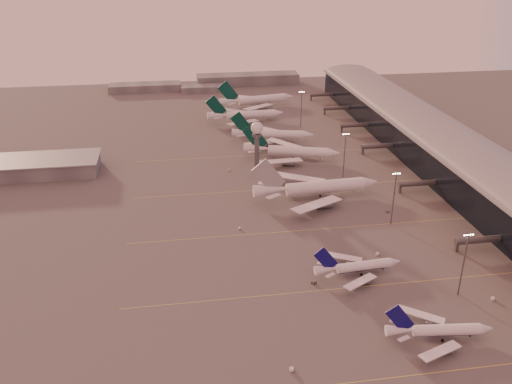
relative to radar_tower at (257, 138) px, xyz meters
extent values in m
plane|color=#504D4D|center=(-5.00, -120.00, -20.95)|extent=(700.00, 700.00, 0.00)
cube|color=#D9C44C|center=(25.00, -155.00, -20.94)|extent=(180.00, 0.25, 0.02)
cube|color=#D9C44C|center=(25.00, -110.00, -20.94)|extent=(180.00, 0.25, 0.02)
cube|color=#D9C44C|center=(25.00, -65.00, -20.94)|extent=(180.00, 0.25, 0.02)
cube|color=#D9C44C|center=(25.00, -20.00, -20.94)|extent=(180.00, 0.25, 0.02)
cube|color=#D9C44C|center=(25.00, 30.00, -20.94)|extent=(180.00, 0.25, 0.02)
cube|color=black|center=(103.00, -10.00, -11.95)|extent=(36.00, 360.00, 18.00)
cylinder|color=gray|center=(103.00, -10.00, -2.95)|extent=(10.08, 360.00, 10.08)
cube|color=gray|center=(103.00, -10.00, -2.75)|extent=(40.00, 362.00, 0.80)
cylinder|color=#505256|center=(77.00, -92.00, -16.45)|extent=(22.00, 2.80, 2.80)
cube|color=#505256|center=(67.00, -92.00, -18.75)|extent=(1.20, 1.20, 4.40)
cylinder|color=#505256|center=(77.00, -34.00, -16.45)|extent=(22.00, 2.80, 2.80)
cube|color=#505256|center=(67.00, -34.00, -18.75)|extent=(1.20, 1.20, 4.40)
cylinder|color=#505256|center=(77.00, 22.00, -16.45)|extent=(22.00, 2.80, 2.80)
cube|color=#505256|center=(67.00, 22.00, -18.75)|extent=(1.20, 1.20, 4.40)
cylinder|color=#505256|center=(77.00, 64.00, -16.45)|extent=(22.00, 2.80, 2.80)
cube|color=#505256|center=(67.00, 64.00, -18.75)|extent=(1.20, 1.20, 4.40)
cylinder|color=#505256|center=(77.00, 106.00, -16.45)|extent=(22.00, 2.80, 2.80)
cube|color=#505256|center=(67.00, 106.00, -18.75)|extent=(1.20, 1.20, 4.40)
cylinder|color=#505256|center=(77.00, 146.00, -16.45)|extent=(22.00, 2.80, 2.80)
cube|color=#505256|center=(67.00, 146.00, -18.75)|extent=(1.20, 1.20, 4.40)
cube|color=#5B5E62|center=(-125.00, 20.00, -16.95)|extent=(80.00, 25.00, 8.00)
cube|color=gray|center=(-125.00, 20.00, -12.75)|extent=(82.00, 27.00, 0.60)
cylinder|color=#505256|center=(0.00, 0.00, -9.95)|extent=(2.60, 2.60, 22.00)
cylinder|color=#505256|center=(0.00, 0.00, 1.55)|extent=(5.20, 5.20, 1.20)
sphere|color=white|center=(0.00, 0.00, 5.45)|extent=(6.40, 6.40, 6.40)
cylinder|color=#505256|center=(0.00, 0.00, 9.15)|extent=(0.16, 0.16, 2.00)
cylinder|color=#505256|center=(53.00, -120.00, -8.45)|extent=(0.56, 0.56, 25.00)
cube|color=#505256|center=(53.00, -120.00, 3.55)|extent=(3.60, 0.25, 0.25)
sphere|color=#FFEABF|center=(51.50, -120.00, 3.15)|extent=(0.56, 0.56, 0.56)
sphere|color=#FFEABF|center=(52.50, -120.00, 3.15)|extent=(0.56, 0.56, 0.56)
sphere|color=#FFEABF|center=(53.50, -120.00, 3.15)|extent=(0.56, 0.56, 0.56)
sphere|color=#FFEABF|center=(54.50, -120.00, 3.15)|extent=(0.56, 0.56, 0.56)
cylinder|color=#505256|center=(50.00, -65.00, -8.45)|extent=(0.56, 0.56, 25.00)
cube|color=#505256|center=(50.00, -65.00, 3.55)|extent=(3.60, 0.25, 0.25)
sphere|color=#FFEABF|center=(48.50, -65.00, 3.15)|extent=(0.56, 0.56, 0.56)
sphere|color=#FFEABF|center=(49.50, -65.00, 3.15)|extent=(0.56, 0.56, 0.56)
sphere|color=#FFEABF|center=(50.50, -65.00, 3.15)|extent=(0.56, 0.56, 0.56)
sphere|color=#FFEABF|center=(51.50, -65.00, 3.15)|extent=(0.56, 0.56, 0.56)
cylinder|color=#505256|center=(45.00, -10.00, -8.45)|extent=(0.56, 0.56, 25.00)
cube|color=#505256|center=(45.00, -10.00, 3.55)|extent=(3.60, 0.25, 0.25)
sphere|color=#FFEABF|center=(43.50, -10.00, 3.15)|extent=(0.56, 0.56, 0.56)
sphere|color=#FFEABF|center=(44.50, -10.00, 3.15)|extent=(0.56, 0.56, 0.56)
sphere|color=#FFEABF|center=(45.50, -10.00, 3.15)|extent=(0.56, 0.56, 0.56)
sphere|color=#FFEABF|center=(46.50, -10.00, 3.15)|extent=(0.56, 0.56, 0.56)
cylinder|color=#505256|center=(43.00, 80.00, -8.45)|extent=(0.56, 0.56, 25.00)
cube|color=#505256|center=(43.00, 80.00, 3.55)|extent=(3.60, 0.25, 0.25)
sphere|color=#FFEABF|center=(41.50, 80.00, 3.15)|extent=(0.56, 0.56, 0.56)
sphere|color=#FFEABF|center=(42.50, 80.00, 3.15)|extent=(0.56, 0.56, 0.56)
sphere|color=#FFEABF|center=(43.50, 80.00, 3.15)|extent=(0.56, 0.56, 0.56)
sphere|color=#FFEABF|center=(44.50, 80.00, 3.15)|extent=(0.56, 0.56, 0.56)
cube|color=#5B5E62|center=(-65.00, 200.00, -17.95)|extent=(60.00, 18.00, 6.00)
cube|color=#5B5E62|center=(25.00, 210.00, -16.45)|extent=(90.00, 20.00, 9.00)
cube|color=#5B5E62|center=(-15.00, 190.00, -18.45)|extent=(40.00, 15.00, 5.00)
cylinder|color=white|center=(37.49, -141.41, -18.04)|extent=(21.22, 5.78, 3.57)
cylinder|color=#0D0A60|center=(37.49, -141.41, -18.84)|extent=(20.69, 4.75, 2.57)
cone|color=white|center=(49.92, -142.75, -18.04)|extent=(4.41, 3.98, 3.57)
cone|color=white|center=(22.70, -139.83, -17.59)|extent=(9.12, 4.49, 3.57)
cube|color=white|center=(31.43, -149.59, -18.66)|extent=(15.38, 8.91, 1.12)
cylinder|color=slate|center=(34.19, -147.80, -20.29)|extent=(4.28, 2.74, 2.32)
cube|color=slate|center=(34.19, -147.80, -19.29)|extent=(0.31, 0.26, 1.43)
cube|color=white|center=(33.31, -132.14, -18.66)|extent=(14.52, 11.41, 1.12)
cylinder|color=slate|center=(35.63, -134.47, -20.29)|extent=(4.28, 2.74, 2.32)
cube|color=slate|center=(35.63, -134.47, -19.29)|extent=(0.31, 0.26, 1.43)
cube|color=#0D0A60|center=(22.26, -139.78, -13.18)|extent=(9.77, 1.37, 10.63)
cube|color=white|center=(22.30, -143.86, -17.50)|extent=(4.33, 2.81, 0.23)
cube|color=white|center=(23.16, -135.80, -17.50)|extent=(4.24, 3.45, 0.23)
cylinder|color=black|center=(45.40, -142.26, -20.48)|extent=(0.47, 0.47, 0.94)
cylinder|color=black|center=(36.03, -139.18, -20.43)|extent=(1.08, 0.58, 1.03)
cylinder|color=black|center=(35.59, -143.29, -20.43)|extent=(1.08, 0.58, 1.03)
cylinder|color=white|center=(24.47, -101.64, -18.03)|extent=(21.20, 5.01, 3.58)
cylinder|color=#0D0A60|center=(24.47, -101.64, -18.84)|extent=(20.71, 3.98, 2.57)
cone|color=white|center=(36.98, -100.78, -18.03)|extent=(4.30, 3.85, 3.58)
cone|color=white|center=(9.60, -102.67, -17.59)|extent=(9.03, 4.17, 3.58)
cube|color=white|center=(19.94, -110.77, -18.66)|extent=(14.75, 11.02, 1.12)
cylinder|color=slate|center=(22.35, -108.52, -20.29)|extent=(4.22, 2.60, 2.32)
cube|color=slate|center=(22.35, -108.52, -19.28)|extent=(0.30, 0.25, 1.43)
cube|color=white|center=(18.73, -93.22, -18.66)|extent=(15.31, 9.41, 1.12)
cylinder|color=slate|center=(21.42, -95.12, -20.29)|extent=(4.22, 2.60, 2.32)
cube|color=slate|center=(21.42, -95.12, -19.28)|extent=(0.30, 0.25, 1.43)
cube|color=#0D0A60|center=(9.17, -102.70, -13.16)|extent=(9.81, 1.00, 10.66)
cube|color=white|center=(9.91, -106.72, -17.50)|extent=(4.28, 3.35, 0.24)
cube|color=white|center=(9.36, -98.61, -17.50)|extent=(4.34, 2.94, 0.24)
cylinder|color=black|center=(32.44, -101.09, -20.48)|extent=(0.47, 0.47, 0.94)
cylinder|color=black|center=(22.64, -99.69, -20.43)|extent=(1.06, 0.54, 1.04)
cylinder|color=black|center=(22.93, -103.82, -20.43)|extent=(1.06, 0.54, 1.04)
cylinder|color=white|center=(28.61, -32.74, -16.72)|extent=(39.28, 8.29, 6.09)
cylinder|color=white|center=(28.61, -32.74, -18.09)|extent=(38.40, 6.55, 4.39)
cone|color=white|center=(51.84, -31.42, -16.72)|extent=(7.88, 6.51, 6.09)
cone|color=white|center=(0.98, -34.30, -15.96)|extent=(16.67, 7.01, 6.09)
cube|color=white|center=(20.03, -49.46, -17.79)|extent=(27.29, 20.06, 1.81)
cylinder|color=slate|center=(24.52, -45.37, -20.26)|extent=(7.76, 4.38, 3.96)
cube|color=slate|center=(24.52, -45.37, -18.86)|extent=(0.31, 0.26, 2.44)
cube|color=white|center=(18.19, -17.09, -17.79)|extent=(28.13, 17.61, 1.81)
cylinder|color=slate|center=(23.12, -20.64, -20.26)|extent=(7.76, 4.38, 3.96)
cube|color=slate|center=(23.12, -20.64, -18.86)|extent=(0.31, 0.26, 2.44)
cube|color=#96989D|center=(0.16, -34.35, -8.76)|extent=(16.88, 1.30, 18.08)
cube|color=white|center=(1.08, -41.86, -15.81)|extent=(7.97, 6.16, 0.25)
cube|color=white|center=(0.22, -26.79, -15.81)|extent=(8.05, 5.53, 0.25)
cylinder|color=black|center=(43.40, -31.90, -20.46)|extent=(0.49, 0.49, 0.98)
cylinder|color=black|center=(25.34, -30.76, -20.41)|extent=(1.11, 0.55, 1.08)
cylinder|color=black|center=(25.59, -35.07, -20.41)|extent=(1.11, 0.55, 1.08)
cylinder|color=white|center=(26.97, 19.33, -17.05)|extent=(34.29, 15.70, 5.52)
cylinder|color=white|center=(26.97, 19.33, -18.29)|extent=(33.16, 14.02, 3.98)
cone|color=white|center=(46.43, 13.10, -17.05)|extent=(7.99, 7.28, 5.52)
cone|color=white|center=(3.83, 26.74, -16.36)|extent=(15.36, 9.64, 5.52)
cube|color=white|center=(14.55, 8.19, -18.01)|extent=(25.48, 10.09, 1.63)
cylinder|color=slate|center=(19.57, 10.16, -20.28)|extent=(7.40, 5.44, 3.59)
cube|color=slate|center=(19.57, 10.16, -18.98)|extent=(0.34, 0.31, 2.21)
cube|color=white|center=(23.33, 35.62, -18.01)|extent=(21.47, 21.82, 1.63)
cylinder|color=slate|center=(26.28, 31.10, -20.28)|extent=(7.40, 5.44, 3.59)
cube|color=slate|center=(26.28, 31.10, -18.98)|extent=(0.34, 0.31, 2.21)
cube|color=#05362C|center=(3.15, 26.96, -9.76)|extent=(14.57, 4.95, 16.34)
cube|color=white|center=(1.58, 20.50, -16.22)|extent=(6.91, 3.41, 0.24)
cube|color=white|center=(5.62, 33.12, -16.22)|extent=(6.50, 6.38, 0.24)
cylinder|color=black|center=(39.36, 15.37, -20.47)|extent=(0.48, 0.48, 0.95)
cylinder|color=black|center=(24.98, 22.17, -20.43)|extent=(1.14, 0.77, 1.05)
cylinder|color=black|center=(23.70, 18.18, -20.43)|extent=(1.14, 0.77, 1.05)
cylinder|color=white|center=(21.99, 52.53, -17.33)|extent=(32.13, 11.65, 5.12)
cylinder|color=white|center=(21.99, 52.53, -18.48)|extent=(31.21, 10.12, 3.69)
cone|color=white|center=(40.52, 48.57, -17.33)|extent=(7.08, 6.30, 5.12)
cone|color=white|center=(-0.06, 57.24, -16.69)|extent=(14.10, 7.80, 5.12)
cube|color=white|center=(11.54, 41.10, -18.22)|extent=(23.64, 11.47, 1.52)
cylinder|color=slate|center=(16.00, 43.38, -20.33)|extent=(6.71, 4.54, 3.33)
cube|color=slate|center=(16.00, 43.38, -19.12)|extent=(0.31, 0.27, 2.05)
cube|color=white|center=(17.13, 67.23, -18.22)|extent=(21.09, 18.93, 1.52)
cylinder|color=slate|center=(20.27, 63.33, -20.33)|extent=(6.71, 4.54, 3.33)
cube|color=slate|center=(20.27, 63.33, -19.12)|extent=(0.31, 0.27, 2.05)
cube|color=#05362C|center=(-0.71, 57.38, -10.57)|extent=(13.85, 3.25, 15.16)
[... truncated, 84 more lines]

